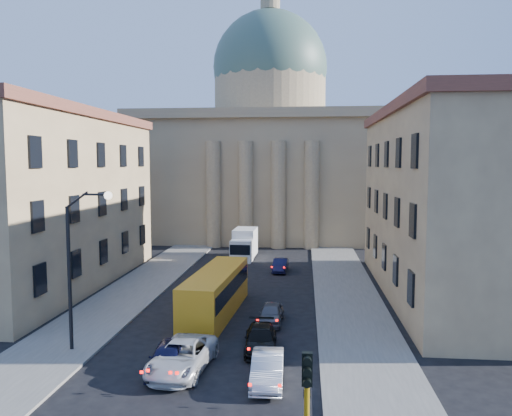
# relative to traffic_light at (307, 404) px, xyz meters

# --- Properties ---
(sidewalk_left) EXTENTS (5.00, 60.00, 0.15)m
(sidewalk_left) POSITION_rel_traffic_light_xyz_m (-13.80, 20.00, -2.51)
(sidewalk_left) COLOR #605D57
(sidewalk_left) RESTS_ON ground
(sidewalk_right) EXTENTS (5.00, 60.00, 0.15)m
(sidewalk_right) POSITION_rel_traffic_light_xyz_m (3.20, 20.00, -2.51)
(sidewalk_right) COLOR #605D57
(sidewalk_right) RESTS_ON ground
(church) EXTENTS (68.02, 28.76, 36.60)m
(church) POSITION_rel_traffic_light_xyz_m (-5.30, 57.47, 9.29)
(church) COLOR #8B7456
(church) RESTS_ON ground
(building_left) EXTENTS (11.60, 26.60, 14.70)m
(building_left) POSITION_rel_traffic_light_xyz_m (-22.30, 24.00, 4.84)
(building_left) COLOR tan
(building_left) RESTS_ON ground
(building_right) EXTENTS (11.60, 26.60, 14.70)m
(building_right) POSITION_rel_traffic_light_xyz_m (11.70, 24.00, 4.84)
(building_right) COLOR tan
(building_right) RESTS_ON ground
(traffic_light) EXTENTS (0.34, 0.29, 4.30)m
(traffic_light) POSITION_rel_traffic_light_xyz_m (0.00, 0.00, 0.00)
(traffic_light) COLOR gold
(traffic_light) RESTS_ON ground
(street_lamp) EXTENTS (2.62, 0.44, 8.83)m
(street_lamp) POSITION_rel_traffic_light_xyz_m (-12.27, 10.00, 2.70)
(street_lamp) COLOR black
(street_lamp) RESTS_ON ground
(car_left_near) EXTENTS (1.91, 4.24, 1.41)m
(car_left_near) POSITION_rel_traffic_light_xyz_m (-6.81, 7.95, -1.88)
(car_left_near) COLOR black
(car_left_near) RESTS_ON ground
(car_right_near) EXTENTS (1.58, 4.23, 1.38)m
(car_right_near) POSITION_rel_traffic_light_xyz_m (-1.80, 7.13, -1.89)
(car_right_near) COLOR #B2B4BB
(car_right_near) RESTS_ON ground
(car_left_mid) EXTENTS (2.98, 5.60, 1.50)m
(car_left_mid) POSITION_rel_traffic_light_xyz_m (-6.12, 8.05, -1.84)
(car_left_mid) COLOR silver
(car_left_mid) RESTS_ON ground
(car_right_mid) EXTENTS (2.04, 4.43, 1.25)m
(car_right_mid) POSITION_rel_traffic_light_xyz_m (-2.48, 11.22, -1.96)
(car_right_mid) COLOR black
(car_right_mid) RESTS_ON ground
(car_right_far) EXTENTS (1.65, 3.79, 1.27)m
(car_right_far) POSITION_rel_traffic_light_xyz_m (-2.23, 15.94, -1.95)
(car_right_far) COLOR #4E4E54
(car_right_far) RESTS_ON ground
(car_right_distant) EXTENTS (1.49, 3.81, 1.23)m
(car_right_distant) POSITION_rel_traffic_light_xyz_m (-2.39, 31.45, -1.97)
(car_right_distant) COLOR black
(car_right_distant) RESTS_ON ground
(city_bus) EXTENTS (3.15, 10.86, 3.02)m
(city_bus) POSITION_rel_traffic_light_xyz_m (-6.10, 17.40, -0.96)
(city_bus) COLOR orange
(city_bus) RESTS_ON ground
(box_truck) EXTENTS (2.41, 5.82, 3.16)m
(box_truck) POSITION_rel_traffic_light_xyz_m (-6.64, 37.70, -1.09)
(box_truck) COLOR white
(box_truck) RESTS_ON ground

